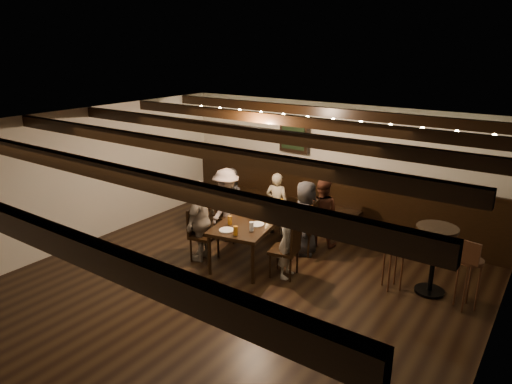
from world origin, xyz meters
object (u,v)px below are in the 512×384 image
Objects in this scene: chair_right_near at (303,237)px; person_right_near at (306,218)px; dining_table at (254,220)px; person_right_far at (287,241)px; person_bench_right at (321,212)px; bar_stool_right at (467,283)px; person_bench_centre at (277,204)px; chair_right_far at (285,259)px; person_left_near at (226,204)px; chair_left_near at (228,224)px; person_bench_left at (230,199)px; person_left_far at (201,220)px; bar_stool_left at (393,264)px; chair_left_far at (204,244)px; high_top_table at (435,250)px.

chair_right_near is 0.36m from person_right_near.
dining_table is 0.88m from person_right_far.
person_bench_right is at bearing -6.34° from person_right_far.
bar_stool_right is at bearing 152.46° from person_bench_right.
dining_table is at bearing 122.02° from chair_right_near.
person_bench_right is (0.91, 0.03, 0.02)m from person_bench_centre.
person_left_near is (-1.62, 0.59, 0.40)m from chair_right_far.
person_bench_left reaches higher than chair_left_near.
chair_left_near is (-0.79, 0.30, -0.36)m from dining_table.
person_bench_centre is 1.01× the size of person_right_far.
person_left_far is at bearing -0.00° from person_left_near.
chair_left_near is at bearing 58.52° from person_right_far.
bar_stool_left is 1.00× the size of bar_stool_right.
person_bench_right is 0.92× the size of person_left_near.
person_bench_left reaches higher than dining_table.
bar_stool_right reaches higher than chair_left_far.
bar_stool_left is at bearing -80.42° from person_right_far.
bar_stool_left reaches higher than high_top_table.
bar_stool_left is at bearing -80.61° from chair_right_far.
chair_left_far is (0.18, -0.88, -0.01)m from chair_left_near.
bar_stool_left is at bearing -168.11° from bar_stool_right.
bar_stool_right is (3.28, 0.31, -0.26)m from dining_table.
bar_stool_right is (4.07, 0.02, 0.10)m from chair_left_near.
person_bench_centre reaches higher than person_right_far.
person_bench_left is at bearing -172.36° from chair_left_far.
dining_table is at bearing -170.39° from high_top_table.
person_left_near is (-1.44, -0.29, 0.38)m from chair_right_near.
person_right_near is at bearing 90.00° from person_left_near.
chair_left_far is at bearing 97.64° from person_bench_left.
person_right_far reaches higher than bar_stool_right.
chair_left_near reaches higher than chair_right_far.
chair_right_near is at bearing -0.06° from chair_right_far.
person_right_near is (1.71, -0.12, 0.04)m from person_bench_left.
chair_right_far is at bearing -165.67° from bar_stool_left.
chair_left_far is (-0.62, -0.58, -0.37)m from dining_table.
person_left_far is 1.32× the size of bar_stool_left.
dining_table is 1.27m from person_bench_left.
person_bench_right is 1.36m from person_right_far.
person_bench_left is 0.91m from person_bench_centre.
chair_left_near is 1.70m from chair_right_far.
person_left_far is at bearing -1.93° from chair_left_near.
chair_left_far is at bearing -147.95° from dining_table.
person_bench_centre is at bearing 90.00° from dining_table.
person_left_far is 3.59m from high_top_table.
person_left_far is at bearing 63.43° from person_bench_centre.
bar_stool_left is at bearing 141.82° from person_bench_right.
chair_left_near is at bearing -179.95° from chair_left_far.
high_top_table is at bearing 95.85° from chair_left_far.
chair_left_near is 0.98m from person_left_far.
person_left_near is (0.24, -0.41, 0.06)m from person_bench_left.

